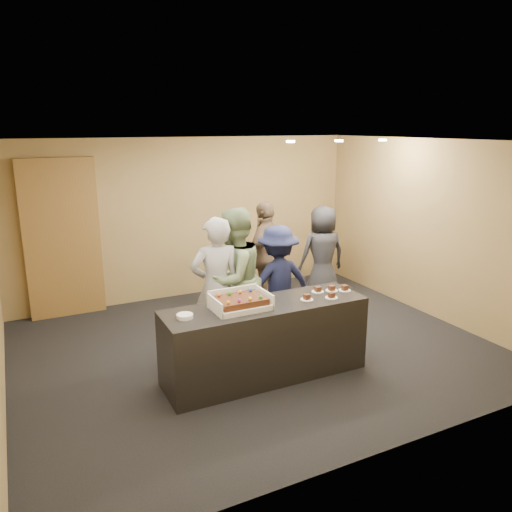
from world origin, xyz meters
name	(u,v)px	position (x,y,z in m)	size (l,w,h in m)	color
room	(254,250)	(0.00, 0.00, 1.35)	(6.04, 6.00, 2.70)	black
serving_counter	(265,340)	(-0.23, -0.75, 0.45)	(2.40, 0.70, 0.90)	black
storage_cabinet	(62,239)	(-2.06, 2.41, 1.21)	(1.10, 0.15, 2.43)	brown
cake_box	(240,304)	(-0.54, -0.72, 0.94)	(0.64, 0.44, 0.19)	white
sheet_cake	(240,300)	(-0.54, -0.75, 1.00)	(0.54, 0.37, 0.11)	#3E1E0E
plate_stack	(185,316)	(-1.19, -0.74, 0.92)	(0.18, 0.18, 0.04)	white
slice_a	(307,298)	(0.28, -0.83, 0.92)	(0.15, 0.15, 0.07)	white
slice_b	(318,290)	(0.55, -0.65, 0.92)	(0.15, 0.15, 0.07)	white
slice_c	(331,296)	(0.58, -0.90, 0.92)	(0.15, 0.15, 0.07)	white
slice_d	(332,289)	(0.73, -0.69, 0.92)	(0.15, 0.15, 0.07)	white
slice_e	(345,289)	(0.88, -0.75, 0.92)	(0.15, 0.15, 0.07)	white
person_server_grey	(216,288)	(-0.51, 0.04, 0.91)	(0.66, 0.43, 1.81)	#A4A4A9
person_sage_man	(234,279)	(-0.21, 0.18, 0.94)	(0.91, 0.71, 1.87)	gray
person_navy_man	(278,282)	(0.46, 0.21, 0.79)	(1.02, 0.59, 1.58)	#171B3E
person_brown_extra	(266,256)	(0.84, 1.28, 0.88)	(1.03, 0.43, 1.75)	brown
person_dark_suit	(322,254)	(1.84, 1.16, 0.81)	(0.79, 0.52, 1.62)	#25252A
ceiling_spotlights	(339,141)	(1.60, 0.50, 2.67)	(1.72, 0.12, 0.03)	#FFEAC6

